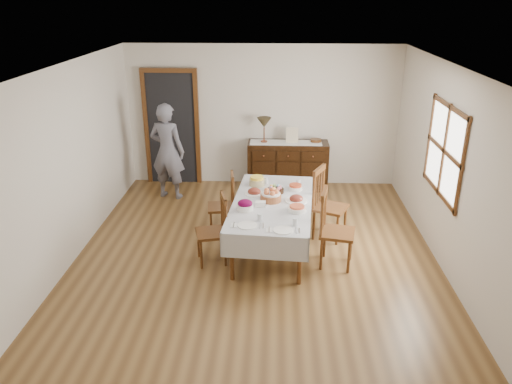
{
  "coord_description": "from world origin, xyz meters",
  "views": [
    {
      "loc": [
        0.26,
        -6.09,
        3.44
      ],
      "look_at": [
        0.0,
        0.1,
        0.95
      ],
      "focal_mm": 35.0,
      "sensor_mm": 36.0,
      "label": 1
    }
  ],
  "objects_px": {
    "dining_table": "(272,207)",
    "chair_left_near": "(215,229)",
    "table_lamp": "(264,123)",
    "chair_right_near": "(333,228)",
    "sideboard": "(288,165)",
    "chair_right_far": "(327,203)",
    "person": "(167,148)",
    "chair_left_far": "(224,203)"
  },
  "relations": [
    {
      "from": "dining_table",
      "to": "chair_left_near",
      "type": "distance_m",
      "value": 0.88
    },
    {
      "from": "chair_left_far",
      "to": "chair_right_far",
      "type": "relative_size",
      "value": 0.88
    },
    {
      "from": "person",
      "to": "table_lamp",
      "type": "distance_m",
      "value": 1.79
    },
    {
      "from": "chair_left_near",
      "to": "chair_right_far",
      "type": "distance_m",
      "value": 1.77
    },
    {
      "from": "dining_table",
      "to": "table_lamp",
      "type": "xyz_separation_m",
      "value": [
        -0.18,
        2.4,
        0.6
      ]
    },
    {
      "from": "chair_left_near",
      "to": "person",
      "type": "bearing_deg",
      "value": -169.42
    },
    {
      "from": "sideboard",
      "to": "chair_right_near",
      "type": "bearing_deg",
      "value": -78.91
    },
    {
      "from": "chair_left_near",
      "to": "chair_right_near",
      "type": "distance_m",
      "value": 1.58
    },
    {
      "from": "dining_table",
      "to": "table_lamp",
      "type": "height_order",
      "value": "table_lamp"
    },
    {
      "from": "chair_right_near",
      "to": "sideboard",
      "type": "height_order",
      "value": "chair_right_near"
    },
    {
      "from": "sideboard",
      "to": "person",
      "type": "bearing_deg",
      "value": -165.67
    },
    {
      "from": "chair_left_far",
      "to": "chair_right_far",
      "type": "distance_m",
      "value": 1.54
    },
    {
      "from": "chair_right_near",
      "to": "chair_right_far",
      "type": "bearing_deg",
      "value": 12.38
    },
    {
      "from": "chair_right_far",
      "to": "table_lamp",
      "type": "distance_m",
      "value": 2.33
    },
    {
      "from": "dining_table",
      "to": "chair_right_far",
      "type": "relative_size",
      "value": 2.05
    },
    {
      "from": "chair_right_near",
      "to": "sideboard",
      "type": "relative_size",
      "value": 0.72
    },
    {
      "from": "chair_left_far",
      "to": "sideboard",
      "type": "height_order",
      "value": "chair_left_far"
    },
    {
      "from": "chair_left_near",
      "to": "chair_right_far",
      "type": "bearing_deg",
      "value": 102.24
    },
    {
      "from": "person",
      "to": "dining_table",
      "type": "bearing_deg",
      "value": 148.88
    },
    {
      "from": "chair_left_near",
      "to": "sideboard",
      "type": "bearing_deg",
      "value": 144.96
    },
    {
      "from": "chair_right_near",
      "to": "chair_left_near",
      "type": "bearing_deg",
      "value": 100.91
    },
    {
      "from": "chair_right_far",
      "to": "table_lamp",
      "type": "height_order",
      "value": "table_lamp"
    },
    {
      "from": "chair_right_far",
      "to": "sideboard",
      "type": "height_order",
      "value": "chair_right_far"
    },
    {
      "from": "chair_left_near",
      "to": "table_lamp",
      "type": "xyz_separation_m",
      "value": [
        0.58,
        2.8,
        0.75
      ]
    },
    {
      "from": "chair_right_far",
      "to": "person",
      "type": "relative_size",
      "value": 0.59
    },
    {
      "from": "sideboard",
      "to": "person",
      "type": "height_order",
      "value": "person"
    },
    {
      "from": "person",
      "to": "chair_right_near",
      "type": "bearing_deg",
      "value": 153.53
    },
    {
      "from": "chair_left_near",
      "to": "sideboard",
      "type": "distance_m",
      "value": 3.0
    },
    {
      "from": "dining_table",
      "to": "chair_left_near",
      "type": "xyz_separation_m",
      "value": [
        -0.77,
        -0.4,
        -0.16
      ]
    },
    {
      "from": "chair_right_far",
      "to": "chair_left_far",
      "type": "bearing_deg",
      "value": 112.49
    },
    {
      "from": "dining_table",
      "to": "chair_right_near",
      "type": "bearing_deg",
      "value": -22.69
    },
    {
      "from": "dining_table",
      "to": "chair_right_near",
      "type": "distance_m",
      "value": 0.92
    },
    {
      "from": "dining_table",
      "to": "sideboard",
      "type": "bearing_deg",
      "value": 88.38
    },
    {
      "from": "chair_left_near",
      "to": "person",
      "type": "distance_m",
      "value": 2.56
    },
    {
      "from": "chair_right_near",
      "to": "table_lamp",
      "type": "relative_size",
      "value": 2.32
    },
    {
      "from": "chair_right_far",
      "to": "sideboard",
      "type": "distance_m",
      "value": 2.08
    },
    {
      "from": "chair_right_far",
      "to": "chair_right_near",
      "type": "bearing_deg",
      "value": -154.17
    },
    {
      "from": "chair_left_near",
      "to": "person",
      "type": "xyz_separation_m",
      "value": [
        -1.09,
        2.28,
        0.42
      ]
    },
    {
      "from": "chair_right_near",
      "to": "person",
      "type": "bearing_deg",
      "value": 61.03
    },
    {
      "from": "table_lamp",
      "to": "chair_left_near",
      "type": "bearing_deg",
      "value": -101.74
    },
    {
      "from": "chair_left_near",
      "to": "chair_right_near",
      "type": "height_order",
      "value": "chair_right_near"
    },
    {
      "from": "dining_table",
      "to": "chair_left_near",
      "type": "bearing_deg",
      "value": -148.1
    }
  ]
}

